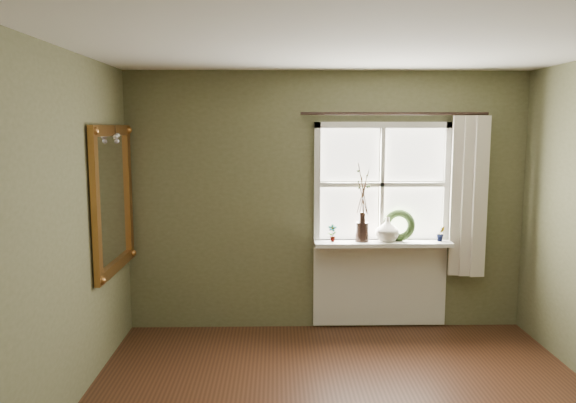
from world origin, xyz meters
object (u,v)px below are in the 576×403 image
Objects in this scene: dark_jug at (362,232)px; cream_vase at (387,229)px; wreath at (399,229)px; gilt_mirror at (113,199)px.

dark_jug is 0.25m from cream_vase.
gilt_mirror is at bearing -147.97° from wreath.
cream_vase is at bearing 0.00° from dark_jug.
cream_vase is 0.76× the size of wreath.
cream_vase reaches higher than dark_jug.
wreath is 2.76m from gilt_mirror.
cream_vase is 0.13m from wreath.
dark_jug is 0.38m from wreath.
gilt_mirror is (-2.31, -0.47, 0.40)m from dark_jug.
gilt_mirror reaches higher than cream_vase.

